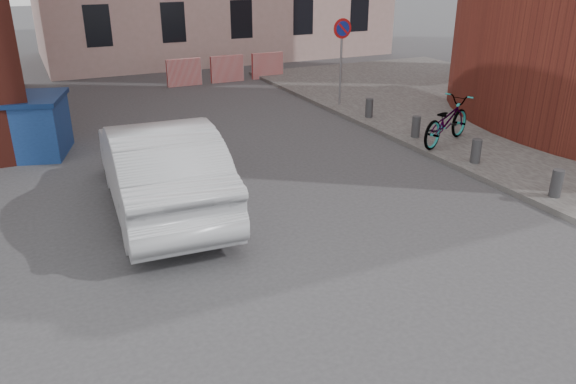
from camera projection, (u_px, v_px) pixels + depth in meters
ground at (311, 310)px, 7.64m from camera, size 120.00×120.00×0.00m
sidewalk at (574, 136)px, 14.92m from camera, size 9.00×24.00×0.12m
no_parking_sign at (342, 44)px, 17.15m from camera, size 0.60×0.09×2.65m
bollards at (476, 151)px, 12.71m from camera, size 0.22×9.02×0.55m
barriers at (227, 69)px, 21.62m from camera, size 4.70×0.18×1.00m
silver_car at (160, 166)px, 10.43m from camera, size 2.14×5.32×1.72m
bicycle at (446, 121)px, 13.96m from camera, size 2.28×1.54×1.13m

